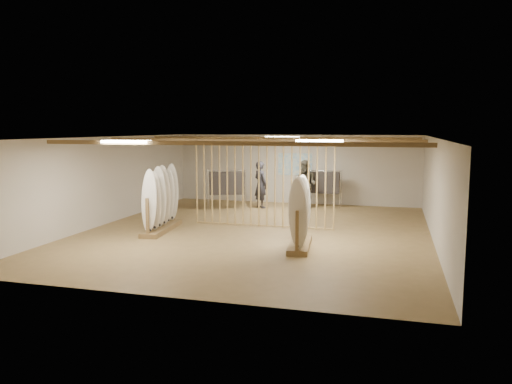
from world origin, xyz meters
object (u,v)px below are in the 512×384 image
(rack_left, at_px, (161,209))
(clothing_rack_b, at_px, (324,183))
(clothing_rack_a, at_px, (227,183))
(shopper_b, at_px, (306,181))
(rack_right, at_px, (300,223))
(shopper_a, at_px, (261,181))

(rack_left, bearing_deg, clothing_rack_b, 49.36)
(clothing_rack_a, distance_m, clothing_rack_b, 3.81)
(shopper_b, bearing_deg, clothing_rack_a, -140.39)
(clothing_rack_a, bearing_deg, clothing_rack_b, 0.56)
(rack_left, distance_m, rack_right, 4.51)
(rack_left, bearing_deg, clothing_rack_a, 76.42)
(clothing_rack_a, relative_size, clothing_rack_b, 1.04)
(rack_left, height_order, shopper_b, shopper_b)
(shopper_a, bearing_deg, rack_left, 109.90)
(rack_left, xyz_separation_m, clothing_rack_a, (0.56, 4.44, 0.33))
(shopper_b, bearing_deg, rack_right, -59.34)
(rack_right, height_order, clothing_rack_b, rack_right)
(shopper_a, bearing_deg, rack_right, 153.08)
(rack_right, relative_size, shopper_a, 0.98)
(shopper_b, bearing_deg, shopper_a, -146.17)
(shopper_a, bearing_deg, clothing_rack_a, 64.35)
(clothing_rack_b, relative_size, shopper_b, 0.70)
(rack_right, height_order, shopper_b, shopper_b)
(rack_left, distance_m, clothing_rack_a, 4.49)
(clothing_rack_b, height_order, shopper_b, shopper_b)
(rack_left, distance_m, shopper_b, 6.38)
(rack_left, bearing_deg, shopper_b, 50.81)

